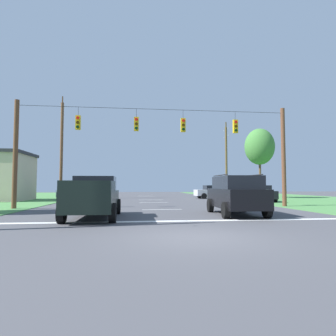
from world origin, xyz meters
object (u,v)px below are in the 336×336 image
at_px(tree_roadside_far_right, 260,147).
at_px(distant_car_oncoming, 213,192).
at_px(utility_pole_near_left, 62,148).
at_px(distant_car_far_parked, 259,193).
at_px(distant_car_crossing_white, 79,192).
at_px(overhead_signal_span, 157,149).
at_px(pickup_truck, 94,197).
at_px(utility_pole_mid_right, 226,159).
at_px(suv_black, 236,194).

bearing_deg(tree_roadside_far_right, distant_car_oncoming, 178.05).
bearing_deg(tree_roadside_far_right, utility_pole_near_left, 176.91).
xyz_separation_m(distant_car_far_parked, utility_pole_near_left, (-19.66, 8.36, 4.94)).
height_order(distant_car_far_parked, tree_roadside_far_right, tree_roadside_far_right).
distance_m(distant_car_crossing_white, tree_roadside_far_right, 21.24).
bearing_deg(overhead_signal_span, tree_roadside_far_right, 44.79).
distance_m(pickup_truck, distant_car_far_parked, 17.90).
bearing_deg(overhead_signal_span, utility_pole_mid_right, 57.66).
height_order(pickup_truck, tree_roadside_far_right, tree_roadside_far_right).
distance_m(distant_car_far_parked, tree_roadside_far_right, 9.48).
distance_m(suv_black, tree_roadside_far_right, 21.44).
distance_m(pickup_truck, tree_roadside_far_right, 25.84).
height_order(overhead_signal_span, utility_pole_near_left, utility_pole_near_left).
bearing_deg(tree_roadside_far_right, distant_car_crossing_white, -176.46).
relative_size(pickup_truck, suv_black, 1.11).
bearing_deg(distant_car_crossing_white, utility_pole_mid_right, 12.91).
relative_size(overhead_signal_span, tree_roadside_far_right, 2.26).
distance_m(distant_car_oncoming, distant_car_far_parked, 7.65).
relative_size(distant_car_crossing_white, utility_pole_near_left, 0.37).
xyz_separation_m(overhead_signal_span, tree_roadside_far_right, (13.25, 13.15, 2.08)).
relative_size(utility_pole_mid_right, utility_pole_near_left, 0.81).
bearing_deg(tree_roadside_far_right, distant_car_far_parked, -115.23).
xyz_separation_m(overhead_signal_span, distant_car_crossing_white, (-7.28, 11.88, -3.21)).
xyz_separation_m(utility_pole_mid_right, tree_roadside_far_right, (3.21, -2.70, 1.30)).
bearing_deg(tree_roadside_far_right, overhead_signal_span, -135.21).
distance_m(distant_car_crossing_white, utility_pole_mid_right, 18.21).
distance_m(overhead_signal_span, distant_car_far_parked, 12.03).
xyz_separation_m(overhead_signal_span, distant_car_far_parked, (9.89, 6.03, -3.21)).
distance_m(distant_car_oncoming, utility_pole_near_left, 18.12).
height_order(overhead_signal_span, distant_car_crossing_white, overhead_signal_span).
xyz_separation_m(overhead_signal_span, utility_pole_near_left, (-9.76, 14.39, 1.72)).
bearing_deg(suv_black, distant_car_oncoming, 77.94).
height_order(pickup_truck, distant_car_oncoming, pickup_truck).
bearing_deg(utility_pole_near_left, distant_car_far_parked, -23.04).
bearing_deg(distant_car_oncoming, tree_roadside_far_right, -1.95).
height_order(pickup_truck, distant_car_far_parked, pickup_truck).
xyz_separation_m(pickup_truck, distant_car_oncoming, (11.07, 19.26, -0.18)).
bearing_deg(pickup_truck, utility_pole_mid_right, 58.25).
relative_size(distant_car_far_parked, utility_pole_mid_right, 0.46).
xyz_separation_m(overhead_signal_span, distant_car_oncoming, (7.64, 13.34, -3.21)).
relative_size(pickup_truck, distant_car_crossing_white, 1.25).
bearing_deg(utility_pole_near_left, distant_car_oncoming, -3.45).
bearing_deg(utility_pole_mid_right, tree_roadside_far_right, -40.03).
bearing_deg(overhead_signal_span, distant_car_far_parked, 31.38).
bearing_deg(tree_roadside_far_right, utility_pole_mid_right, 139.97).
distance_m(utility_pole_mid_right, tree_roadside_far_right, 4.39).
relative_size(distant_car_crossing_white, tree_roadside_far_right, 0.53).
distance_m(distant_car_far_parked, utility_pole_near_left, 21.92).
height_order(distant_car_crossing_white, distant_car_far_parked, same).
xyz_separation_m(distant_car_oncoming, distant_car_far_parked, (2.26, -7.31, 0.00)).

